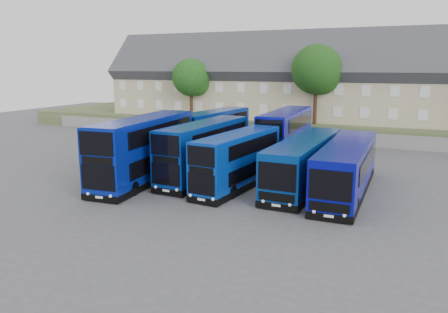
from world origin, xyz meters
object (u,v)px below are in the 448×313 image
dd_front_mid (204,151)px  tree_west (192,79)px  dd_front_left (144,150)px  tree_mid (318,71)px  coach_east_a (304,163)px

dd_front_mid → tree_west: (-11.71, 20.53, 4.90)m
dd_front_left → tree_west: tree_west is taller
dd_front_mid → tree_mid: 22.27m
dd_front_left → dd_front_mid: bearing=27.9°
coach_east_a → tree_west: (-19.42, 19.69, 5.33)m
dd_front_mid → tree_mid: size_ratio=1.21×
coach_east_a → tree_mid: size_ratio=1.41×
dd_front_left → coach_east_a: size_ratio=0.95×
dd_front_mid → tree_mid: (4.29, 21.03, 5.92)m
coach_east_a → tree_west: 28.16m
coach_east_a → dd_front_left: bearing=-162.5°
dd_front_mid → coach_east_a: (7.71, 0.84, -0.42)m
tree_west → tree_mid: bearing=1.8°
coach_east_a → tree_mid: tree_mid is taller
coach_east_a → tree_west: size_ratio=1.69×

